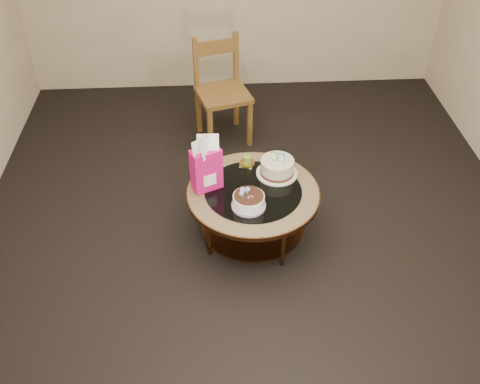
{
  "coord_description": "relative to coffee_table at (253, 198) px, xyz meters",
  "views": [
    {
      "loc": [
        -0.29,
        -3.09,
        3.05
      ],
      "look_at": [
        -0.1,
        0.02,
        0.43
      ],
      "focal_mm": 40.0,
      "sensor_mm": 36.0,
      "label": 1
    }
  ],
  "objects": [
    {
      "name": "ground",
      "position": [
        -0.0,
        0.0,
        -0.38
      ],
      "size": [
        5.0,
        5.0,
        0.0
      ],
      "primitive_type": "plane",
      "color": "black",
      "rests_on": "ground"
    },
    {
      "name": "room_walls",
      "position": [
        -0.0,
        0.0,
        1.16
      ],
      "size": [
        4.52,
        5.02,
        2.61
      ],
      "color": "beige",
      "rests_on": "ground"
    },
    {
      "name": "coffee_table",
      "position": [
        0.0,
        0.0,
        0.0
      ],
      "size": [
        1.02,
        1.02,
        0.46
      ],
      "color": "brown",
      "rests_on": "ground"
    },
    {
      "name": "decorated_cake",
      "position": [
        -0.05,
        -0.18,
        0.13
      ],
      "size": [
        0.25,
        0.25,
        0.15
      ],
      "rotation": [
        0.0,
        0.0,
        -0.19
      ],
      "color": "#AF8CC6",
      "rests_on": "coffee_table"
    },
    {
      "name": "cream_cake",
      "position": [
        0.2,
        0.19,
        0.14
      ],
      "size": [
        0.32,
        0.32,
        0.21
      ],
      "rotation": [
        0.0,
        0.0,
        -0.42
      ],
      "color": "white",
      "rests_on": "coffee_table"
    },
    {
      "name": "gift_bag",
      "position": [
        -0.35,
        0.06,
        0.3
      ],
      "size": [
        0.25,
        0.22,
        0.44
      ],
      "rotation": [
        0.0,
        0.0,
        0.42
      ],
      "color": "#E31570",
      "rests_on": "coffee_table"
    },
    {
      "name": "pillar_candle",
      "position": [
        -0.02,
        0.32,
        0.11
      ],
      "size": [
        0.13,
        0.13,
        0.09
      ],
      "rotation": [
        0.0,
        0.0,
        -0.33
      ],
      "color": "#C3B850",
      "rests_on": "coffee_table"
    },
    {
      "name": "dining_chair",
      "position": [
        -0.19,
        1.44,
        0.13
      ],
      "size": [
        0.57,
        0.57,
        1.0
      ],
      "rotation": [
        0.0,
        0.0,
        0.28
      ],
      "color": "brown",
      "rests_on": "ground"
    }
  ]
}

